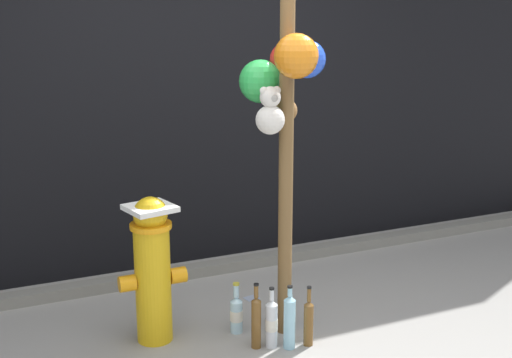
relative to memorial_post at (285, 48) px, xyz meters
The scene contains 12 objects.
building_wall 1.47m from the memorial_post, 94.63° to the left, with size 10.00×0.20×3.62m.
curb_strip 1.98m from the memorial_post, 96.40° to the left, with size 8.00×0.12×0.08m, color slate.
memorial_post is the anchor object (origin of this frame).
fire_hydrant 1.46m from the memorial_post, 163.76° to the left, with size 0.40×0.30×0.88m.
bottle_0 1.61m from the memorial_post, 158.81° to the left, with size 0.08×0.08×0.32m.
bottle_1 1.56m from the memorial_post, 151.63° to the right, with size 0.06×0.06×0.40m.
bottle_2 1.57m from the memorial_post, 133.99° to the right, with size 0.07×0.07×0.37m.
bottle_3 1.58m from the memorial_post, 45.75° to the left, with size 0.08×0.08×0.34m.
bottle_4 1.58m from the memorial_post, 74.11° to the right, with size 0.06×0.06×0.37m.
bottle_5 1.55m from the memorial_post, 104.96° to the right, with size 0.07×0.07×0.39m.
litter_1 1.88m from the memorial_post, 155.60° to the left, with size 0.16×0.11×0.01m, color tan.
litter_2 1.78m from the memorial_post, 87.42° to the left, with size 0.10×0.08×0.01m, color #8C99B2.
Camera 1 is at (-1.53, -2.92, 1.87)m, focal length 45.97 mm.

